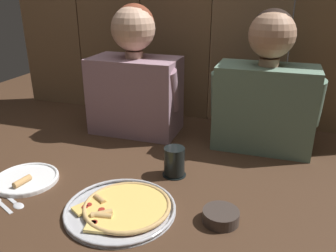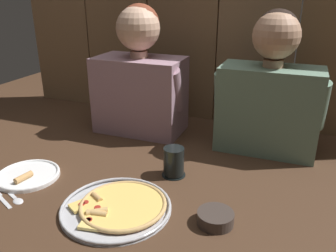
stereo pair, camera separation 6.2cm
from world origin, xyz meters
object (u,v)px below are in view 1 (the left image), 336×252
Objects in this scene: dipping_bowl at (221,216)px; diner_right at (266,89)px; diner_left at (135,77)px; dinner_plate at (26,179)px; pizza_tray at (122,208)px; drinking_glass at (174,162)px.

diner_right is at bearing 83.04° from dipping_bowl.
diner_left is 0.59m from diner_right.
diner_left reaches higher than dinner_plate.
dipping_bowl is (0.30, 0.04, 0.01)m from pizza_tray.
dinner_plate is (-0.40, 0.05, -0.00)m from pizza_tray.
pizza_tray is 0.28m from drinking_glass.
drinking_glass is 0.19× the size of diner_left.
dinner_plate is at bearing -156.87° from drinking_glass.
drinking_glass is 0.31m from dipping_bowl.
diner_right is (0.07, 0.58, 0.24)m from dipping_bowl.
diner_left is (0.19, 0.57, 0.25)m from dinner_plate.
dipping_bowl is at bearing -0.92° from dinner_plate.
dinner_plate is at bearing 179.08° from dipping_bowl.
dinner_plate reaches higher than pizza_tray.
diner_left is at bearing 109.04° from pizza_tray.
diner_left is at bearing 130.22° from drinking_glass.
dipping_bowl is 0.19× the size of diner_right.
drinking_glass is 1.01× the size of dipping_bowl.
pizza_tray is 0.70m from diner_left.
diner_right reaches higher than dipping_bowl.
diner_right is at bearing 36.19° from dinner_plate.
dinner_plate is 2.06× the size of drinking_glass.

